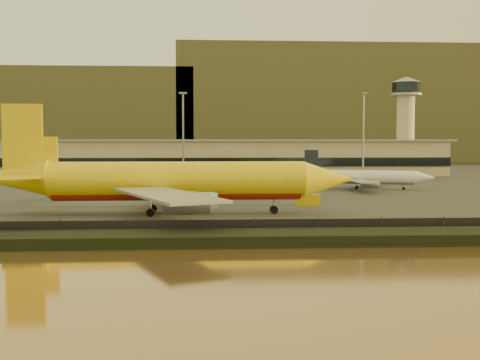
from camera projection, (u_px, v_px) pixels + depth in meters
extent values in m
plane|color=black|center=(234.00, 224.00, 87.74)|extent=(900.00, 900.00, 0.00)
cube|color=black|center=(241.00, 238.00, 70.76)|extent=(320.00, 7.00, 1.40)
cube|color=#2D2D2D|center=(218.00, 181.00, 182.36)|extent=(320.00, 220.00, 0.20)
cube|color=black|center=(239.00, 228.00, 74.70)|extent=(300.00, 0.05, 2.20)
cube|color=tan|center=(216.00, 158.00, 211.86)|extent=(160.00, 22.00, 12.00)
cube|color=black|center=(217.00, 162.00, 200.76)|extent=(160.00, 0.60, 3.00)
cube|color=gray|center=(216.00, 140.00, 211.46)|extent=(164.00, 24.00, 0.60)
cylinder|color=tan|center=(405.00, 133.00, 221.50)|extent=(6.40, 6.40, 30.00)
cylinder|color=black|center=(406.00, 87.00, 220.43)|extent=(10.40, 10.40, 3.50)
cone|color=gray|center=(406.00, 80.00, 220.26)|extent=(11.20, 11.20, 2.00)
cylinder|color=gray|center=(406.00, 94.00, 220.60)|extent=(11.20, 11.20, 0.80)
cylinder|color=slate|center=(183.00, 139.00, 166.01)|extent=(0.50, 0.50, 25.00)
cube|color=slate|center=(183.00, 93.00, 165.20)|extent=(2.20, 2.20, 0.40)
cylinder|color=slate|center=(363.00, 139.00, 167.05)|extent=(0.50, 0.50, 25.00)
cube|color=slate|center=(364.00, 93.00, 166.24)|extent=(2.20, 2.20, 0.40)
cube|color=brown|center=(8.00, 119.00, 416.19)|extent=(260.00, 160.00, 55.00)
cube|color=brown|center=(335.00, 110.00, 429.64)|extent=(220.00, 160.00, 70.00)
cylinder|color=yellow|center=(178.00, 180.00, 97.79)|extent=(41.27, 6.43, 5.95)
cylinder|color=#AC1E09|center=(178.00, 186.00, 97.86)|extent=(40.11, 5.11, 4.64)
cone|color=yellow|center=(327.00, 179.00, 99.57)|extent=(8.08, 6.04, 5.95)
cone|color=yellow|center=(16.00, 178.00, 95.90)|extent=(10.37, 6.07, 5.95)
cube|color=yellow|center=(22.00, 137.00, 95.57)|extent=(6.30, 0.55, 10.42)
cube|color=yellow|center=(40.00, 173.00, 101.96)|extent=(7.15, 7.10, 0.36)
cube|color=yellow|center=(20.00, 177.00, 90.12)|extent=(7.23, 7.19, 0.36)
cube|color=gray|center=(175.00, 180.00, 113.55)|extent=(16.83, 26.90, 0.36)
cylinder|color=gray|center=(190.00, 190.00, 110.02)|extent=(6.91, 3.35, 3.27)
cube|color=gray|center=(166.00, 195.00, 81.99)|extent=(17.32, 26.85, 0.36)
cylinder|color=gray|center=(188.00, 204.00, 86.15)|extent=(6.91, 3.35, 3.27)
cylinder|color=black|center=(274.00, 210.00, 99.24)|extent=(1.32, 1.06, 1.31)
cylinder|color=slate|center=(274.00, 205.00, 99.20)|extent=(0.23, 0.23, 2.68)
cylinder|color=black|center=(151.00, 212.00, 95.13)|extent=(1.32, 1.06, 1.31)
cylinder|color=slate|center=(150.00, 208.00, 95.09)|extent=(0.23, 0.23, 2.68)
cylinder|color=black|center=(153.00, 209.00, 100.47)|extent=(1.32, 1.06, 1.31)
cylinder|color=slate|center=(153.00, 205.00, 100.42)|extent=(0.23, 0.23, 2.68)
cylinder|color=white|center=(367.00, 177.00, 150.33)|extent=(23.17, 10.76, 3.25)
cylinder|color=gray|center=(367.00, 179.00, 150.36)|extent=(22.32, 9.87, 2.54)
cone|color=white|center=(425.00, 178.00, 146.56)|extent=(5.37, 4.56, 3.25)
cone|color=white|center=(309.00, 175.00, 154.26)|extent=(6.59, 4.99, 3.25)
cube|color=black|center=(311.00, 161.00, 153.86)|extent=(3.46, 1.42, 5.69)
cube|color=white|center=(316.00, 173.00, 157.02)|extent=(4.46, 4.42, 0.20)
cube|color=white|center=(312.00, 175.00, 150.77)|extent=(3.31, 3.15, 0.20)
cube|color=gray|center=(366.00, 177.00, 159.13)|extent=(13.05, 14.01, 0.20)
cylinder|color=gray|center=(372.00, 181.00, 156.64)|extent=(4.27, 2.97, 1.79)
cube|color=gray|center=(361.00, 181.00, 141.95)|extent=(5.27, 14.83, 0.20)
cylinder|color=gray|center=(369.00, 184.00, 143.68)|extent=(4.27, 2.97, 1.79)
cylinder|color=black|center=(403.00, 188.00, 148.09)|extent=(0.86, 0.77, 0.72)
cylinder|color=slate|center=(404.00, 187.00, 148.07)|extent=(0.17, 0.17, 1.46)
cylinder|color=black|center=(356.00, 188.00, 149.75)|extent=(0.86, 0.77, 0.72)
cylinder|color=slate|center=(356.00, 186.00, 149.73)|extent=(0.17, 0.17, 1.46)
cylinder|color=black|center=(357.00, 187.00, 152.56)|extent=(0.86, 0.77, 0.72)
cylinder|color=slate|center=(357.00, 186.00, 152.54)|extent=(0.17, 0.17, 1.46)
cube|color=yellow|center=(308.00, 200.00, 112.22)|extent=(4.85, 2.78, 2.06)
cube|color=white|center=(169.00, 194.00, 125.51)|extent=(4.75, 2.95, 1.99)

